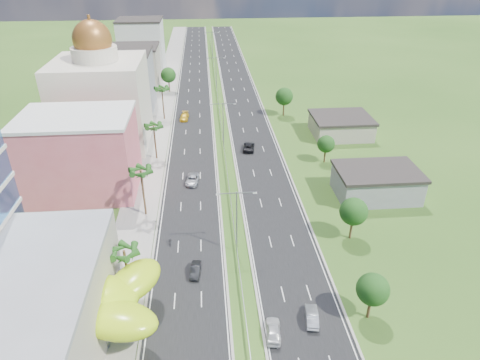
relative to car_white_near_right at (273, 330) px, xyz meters
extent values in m
plane|color=#2D5119|center=(-3.20, 6.89, -0.81)|extent=(500.00, 500.00, 0.00)
cube|color=black|center=(-10.70, 96.89, -0.79)|extent=(11.00, 260.00, 0.04)
cube|color=black|center=(4.30, 96.89, -0.79)|extent=(11.00, 260.00, 0.04)
cube|color=gray|center=(-20.20, 96.89, -0.75)|extent=(7.00, 260.00, 0.12)
cube|color=gray|center=(-3.20, 78.89, -0.19)|extent=(0.08, 216.00, 0.28)
cube|color=gray|center=(-3.20, 180.89, -0.46)|extent=(0.10, 0.12, 0.70)
cylinder|color=gray|center=(-3.20, 16.89, 4.69)|extent=(0.20, 0.20, 11.00)
cube|color=gray|center=(-4.64, 16.89, 9.99)|extent=(2.88, 0.12, 0.12)
cube|color=gray|center=(-1.76, 16.89, 9.99)|extent=(2.88, 0.12, 0.12)
cube|color=silver|center=(-5.92, 16.89, 9.89)|extent=(0.60, 0.25, 0.18)
cube|color=silver|center=(-0.48, 16.89, 9.89)|extent=(0.60, 0.25, 0.18)
cylinder|color=gray|center=(-3.20, 56.89, 4.69)|extent=(0.20, 0.20, 11.00)
cube|color=gray|center=(-4.64, 56.89, 9.99)|extent=(2.88, 0.12, 0.12)
cube|color=gray|center=(-1.76, 56.89, 9.99)|extent=(2.88, 0.12, 0.12)
cube|color=silver|center=(-5.92, 56.89, 9.89)|extent=(0.60, 0.25, 0.18)
cube|color=silver|center=(-0.48, 56.89, 9.89)|extent=(0.60, 0.25, 0.18)
cylinder|color=gray|center=(-3.20, 101.89, 4.69)|extent=(0.20, 0.20, 11.00)
cube|color=gray|center=(-4.64, 101.89, 9.99)|extent=(2.88, 0.12, 0.12)
cube|color=gray|center=(-1.76, 101.89, 9.99)|extent=(2.88, 0.12, 0.12)
cube|color=silver|center=(-5.92, 101.89, 9.89)|extent=(0.60, 0.25, 0.18)
cube|color=silver|center=(-0.48, 101.89, 9.89)|extent=(0.60, 0.25, 0.18)
cylinder|color=gray|center=(-3.20, 146.89, 4.69)|extent=(0.20, 0.20, 11.00)
cube|color=gray|center=(-4.64, 146.89, 9.99)|extent=(2.88, 0.12, 0.12)
cube|color=gray|center=(-1.76, 146.89, 9.99)|extent=(2.88, 0.12, 0.12)
cube|color=silver|center=(-5.92, 146.89, 9.89)|extent=(0.60, 0.25, 0.18)
cube|color=silver|center=(-0.48, 146.89, 9.89)|extent=(0.60, 0.25, 0.18)
cylinder|color=gray|center=(-27.20, 4.89, 1.19)|extent=(0.50, 0.50, 4.00)
cylinder|color=gray|center=(-20.20, -0.11, 1.19)|extent=(0.50, 0.50, 4.00)
cylinder|color=gray|center=(-24.20, -3.11, 1.19)|extent=(0.50, 0.50, 4.00)
cylinder|color=gray|center=(-18.20, 4.89, 1.19)|extent=(0.50, 0.50, 4.00)
cube|color=#D15665|center=(-31.20, 38.89, 6.69)|extent=(20.00, 15.00, 15.00)
cube|color=beige|center=(-31.20, 61.89, 9.19)|extent=(20.00, 20.00, 20.00)
cylinder|color=beige|center=(-31.20, 61.89, 20.69)|extent=(10.00, 10.00, 3.00)
sphere|color=brown|center=(-31.20, 61.89, 23.69)|extent=(8.40, 8.40, 8.40)
cube|color=gray|center=(-30.20, 86.89, 7.19)|extent=(16.00, 15.00, 16.00)
cube|color=#AAA18C|center=(-30.20, 108.89, 5.69)|extent=(16.00, 15.00, 13.00)
cube|color=silver|center=(-30.20, 131.89, 8.19)|extent=(16.00, 15.00, 18.00)
cube|color=gray|center=(24.80, 31.89, 1.69)|extent=(15.00, 10.00, 5.00)
cube|color=#AAA18C|center=(26.80, 61.89, 1.39)|extent=(14.00, 12.00, 4.40)
cylinder|color=#47301C|center=(-18.70, 8.89, 2.94)|extent=(0.36, 0.36, 7.50)
cylinder|color=#47301C|center=(-18.70, 28.89, 3.69)|extent=(0.36, 0.36, 9.00)
cylinder|color=#47301C|center=(-18.70, 51.89, 3.19)|extent=(0.36, 0.36, 8.00)
cylinder|color=#47301C|center=(-18.70, 76.89, 3.59)|extent=(0.36, 0.36, 8.80)
cylinder|color=#47301C|center=(-18.70, 101.89, 1.64)|extent=(0.40, 0.40, 4.90)
sphere|color=#1E4C17|center=(-18.70, 101.89, 4.79)|extent=(4.90, 4.90, 4.90)
cylinder|color=#47301C|center=(12.80, 1.89, 1.29)|extent=(0.40, 0.40, 4.20)
sphere|color=#1E4C17|center=(12.80, 1.89, 3.99)|extent=(4.20, 4.20, 4.20)
cylinder|color=#47301C|center=(15.80, 18.89, 1.46)|extent=(0.40, 0.40, 4.55)
sphere|color=#1E4C17|center=(15.80, 18.89, 4.39)|extent=(4.55, 4.55, 4.55)
cylinder|color=#47301C|center=(18.80, 46.89, 1.11)|extent=(0.40, 0.40, 3.85)
sphere|color=#1E4C17|center=(18.80, 46.89, 3.59)|extent=(3.85, 3.85, 3.85)
cylinder|color=#47301C|center=(14.80, 76.89, 1.64)|extent=(0.40, 0.40, 4.90)
sphere|color=#1E4C17|center=(14.80, 76.89, 4.79)|extent=(4.90, 4.90, 4.90)
imported|color=black|center=(-9.69, 12.23, -0.12)|extent=(1.81, 4.09, 1.30)
imported|color=#A2A5AA|center=(-10.45, 39.83, -0.05)|extent=(3.06, 5.46, 1.44)
imported|color=gold|center=(-13.11, 76.17, 0.01)|extent=(2.61, 5.54, 1.56)
imported|color=silver|center=(0.00, 0.00, 0.00)|extent=(2.31, 4.71, 1.54)
imported|color=#95969B|center=(5.34, 1.92, -0.05)|extent=(2.16, 4.54, 1.43)
imported|color=black|center=(2.63, 54.80, -0.02)|extent=(3.37, 5.78, 1.51)
imported|color=black|center=(-13.83, 19.82, -0.14)|extent=(0.71, 2.00, 1.26)
camera|label=1|loc=(-7.28, -36.80, 42.04)|focal=32.00mm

